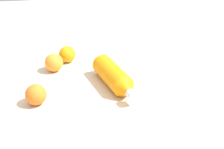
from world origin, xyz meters
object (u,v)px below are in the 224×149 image
water_bottle (115,77)px  orange_2 (67,54)px  orange_1 (54,63)px  orange_0 (36,95)px

water_bottle → orange_2: bearing=-161.0°
orange_1 → orange_0: bearing=77.4°
water_bottle → orange_0: size_ratio=3.86×
orange_1 → orange_2: 0.09m
orange_0 → orange_1: size_ratio=0.97×
orange_0 → orange_2: same height
water_bottle → orange_1: 0.27m
water_bottle → orange_1: water_bottle is taller
orange_2 → orange_1: bearing=55.1°
orange_0 → water_bottle: bearing=-164.9°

